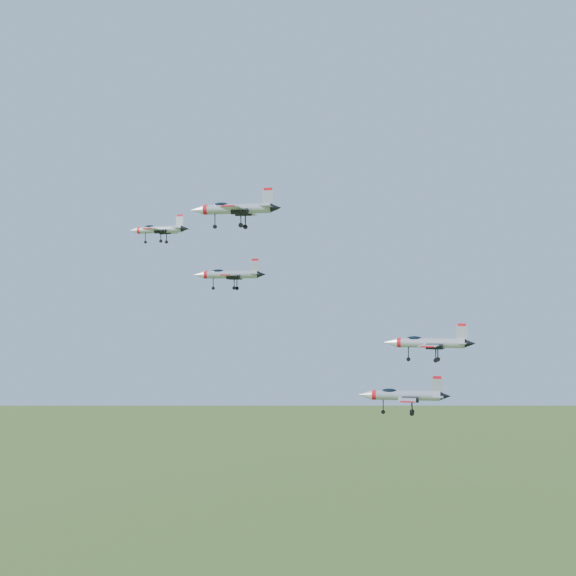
# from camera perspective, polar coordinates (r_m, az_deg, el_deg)

# --- Properties ---
(jet_lead) EXTENTS (11.01, 9.16, 2.94)m
(jet_lead) POSITION_cam_1_polar(r_m,az_deg,el_deg) (134.96, -9.22, 4.13)
(jet_lead) COLOR #A6ACB2
(jet_left_high) EXTENTS (10.75, 8.90, 2.87)m
(jet_left_high) POSITION_cam_1_polar(r_m,az_deg,el_deg) (116.79, -4.24, 0.97)
(jet_left_high) COLOR #A6ACB2
(jet_right_high) EXTENTS (11.25, 9.24, 3.02)m
(jet_right_high) POSITION_cam_1_polar(r_m,az_deg,el_deg) (96.09, -3.83, 5.65)
(jet_right_high) COLOR #A6ACB2
(jet_left_low) EXTENTS (13.92, 11.55, 3.72)m
(jet_left_low) POSITION_cam_1_polar(r_m,az_deg,el_deg) (123.81, 9.93, -3.85)
(jet_left_low) COLOR #A6ACB2
(jet_right_low) EXTENTS (10.91, 9.01, 2.92)m
(jet_right_low) POSITION_cam_1_polar(r_m,az_deg,el_deg) (96.68, 8.19, -7.55)
(jet_right_low) COLOR #A6ACB2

